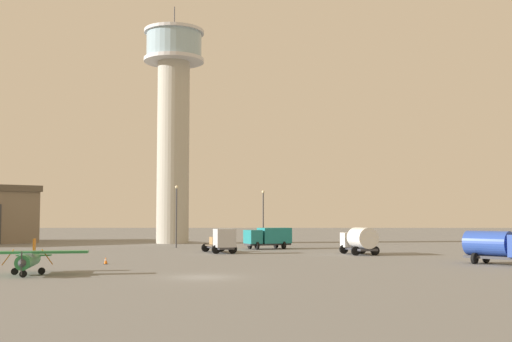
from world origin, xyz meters
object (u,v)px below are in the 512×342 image
truck_fuel_tanker_blue (498,246)px  light_post_north (263,212)px  control_tower (173,114)px  truck_fuel_tanker_white (360,240)px  truck_flatbed_silver (221,241)px  light_post_east (176,210)px  airplane_green (28,259)px  traffic_cone_near_right (106,261)px  truck_box_teal (268,237)px

truck_fuel_tanker_blue → light_post_north: 42.88m
control_tower → truck_fuel_tanker_white: 43.63m
truck_flatbed_silver → truck_fuel_tanker_white: bearing=60.1°
light_post_east → truck_fuel_tanker_white: bearing=-34.7°
airplane_green → traffic_cone_near_right: 11.03m
truck_fuel_tanker_white → truck_fuel_tanker_blue: (9.98, -14.82, 0.01)m
light_post_east → light_post_north: (11.94, 6.93, -0.21)m
truck_flatbed_silver → truck_fuel_tanker_white: 15.94m
airplane_green → traffic_cone_near_right: airplane_green is taller
airplane_green → truck_fuel_tanker_blue: truck_fuel_tanker_blue is taller
control_tower → light_post_north: bearing=-27.5°
truck_box_teal → light_post_east: (-12.57, 3.16, 3.51)m
truck_flatbed_silver → control_tower: bearing=179.0°
truck_fuel_tanker_white → light_post_east: bearing=41.8°
truck_fuel_tanker_white → truck_fuel_tanker_blue: bearing=-159.6°
truck_fuel_tanker_white → truck_box_teal: truck_fuel_tanker_white is taller
airplane_green → truck_flatbed_silver: 30.60m
light_post_east → light_post_north: bearing=30.1°
light_post_east → traffic_cone_near_right: size_ratio=12.98×
control_tower → light_post_east: 21.45m
airplane_green → truck_flatbed_silver: bearing=144.6°
control_tower → traffic_cone_near_right: bearing=-89.8°
traffic_cone_near_right → light_post_north: bearing=69.0°
light_post_north → traffic_cone_near_right: light_post_north is taller
truck_box_teal → light_post_north: light_post_north is taller
truck_box_teal → truck_fuel_tanker_blue: truck_fuel_tanker_blue is taller
light_post_north → truck_fuel_tanker_blue: bearing=-61.1°
control_tower → light_post_north: control_tower is taller
airplane_green → light_post_east: size_ratio=1.01×
truck_box_teal → light_post_east: bearing=-38.7°
truck_flatbed_silver → light_post_east: bearing=-171.8°
truck_fuel_tanker_white → traffic_cone_near_right: size_ratio=9.09×
truck_fuel_tanker_white → traffic_cone_near_right: (-25.01, -14.67, -1.33)m
control_tower → truck_fuel_tanker_white: (25.15, -30.10, -19.11)m
truck_fuel_tanker_blue → light_post_north: size_ratio=0.73×
airplane_green → truck_fuel_tanker_white: (28.17, 25.21, 0.47)m
light_post_east → traffic_cone_near_right: light_post_east is taller
truck_fuel_tanker_white → truck_fuel_tanker_blue: size_ratio=1.01×
truck_fuel_tanker_white → light_post_east: size_ratio=0.70×
truck_box_teal → light_post_north: size_ratio=0.79×
truck_fuel_tanker_blue → light_post_east: (-32.64, 30.50, 3.42)m
truck_box_teal → light_post_east: light_post_east is taller
truck_box_teal → control_tower: bearing=-74.0°
truck_fuel_tanker_white → light_post_east: 27.77m
truck_box_teal → traffic_cone_near_right: bearing=36.7°
control_tower → truck_flatbed_silver: 34.86m
traffic_cone_near_right → control_tower: bearing=90.2°
truck_fuel_tanker_white → truck_box_teal: (-10.09, 12.52, -0.08)m
light_post_north → truck_fuel_tanker_white: bearing=-64.6°
truck_flatbed_silver → truck_fuel_tanker_white: truck_fuel_tanker_white is taller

